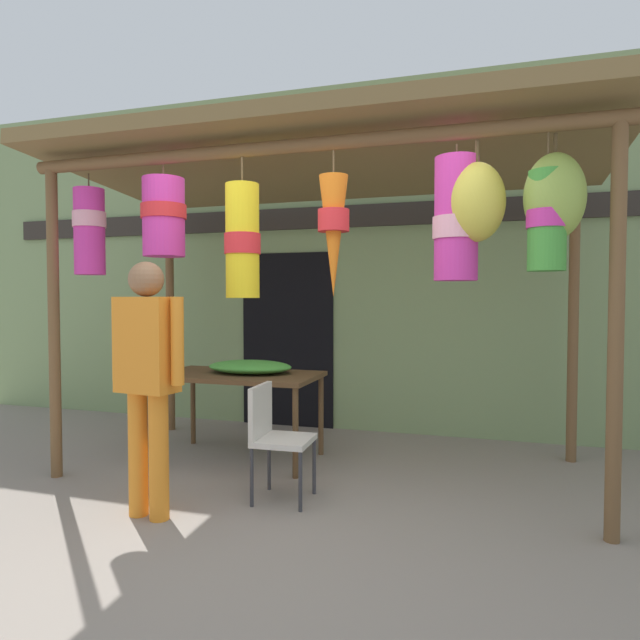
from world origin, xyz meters
TOP-DOWN VIEW (x-y plane):
  - ground_plane at (0.00, 0.00)m, footprint 30.00×30.00m
  - shop_facade at (-0.01, 2.68)m, footprint 10.76×0.29m
  - market_stall_canopy at (-0.10, 0.91)m, footprint 4.64×2.22m
  - display_table at (-1.03, 1.16)m, footprint 1.46×0.82m
  - flower_heap_on_table at (-0.93, 1.21)m, footprint 0.79×0.55m
  - folding_chair at (-0.34, 0.31)m, footprint 0.42×0.42m
  - customer_foreground at (-1.03, -0.25)m, footprint 0.59×0.27m

SIDE VIEW (x-z plane):
  - ground_plane at x=0.00m, z-range 0.00..0.00m
  - folding_chair at x=-0.34m, z-range 0.08..0.92m
  - display_table at x=-1.03m, z-range 0.32..1.11m
  - flower_heap_on_table at x=-0.93m, z-range 0.79..0.91m
  - customer_foreground at x=-1.03m, z-range 0.16..1.88m
  - shop_facade at x=-0.01m, z-range 0.00..3.85m
  - market_stall_canopy at x=-0.10m, z-range 1.04..3.84m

